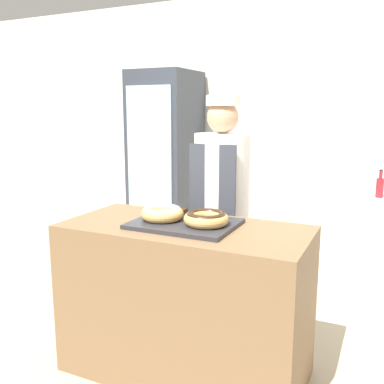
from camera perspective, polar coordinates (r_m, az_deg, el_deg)
The scene contains 11 objects.
ground_plane at distance 2.85m, azimuth -0.93°, elevation -22.63°, with size 14.00×14.00×0.00m, color #B7A88E.
wall_back at distance 4.39m, azimuth 11.50°, elevation 7.77°, with size 8.00×0.06×2.70m.
display_counter at distance 2.62m, azimuth -0.96°, elevation -14.23°, with size 1.42×0.67×0.92m.
serving_tray at distance 2.46m, azimuth -1.00°, elevation -4.25°, with size 0.58×0.44×0.02m.
donut_light_glaze at distance 2.50m, azimuth -4.00°, elevation -2.78°, with size 0.25×0.25×0.07m.
donut_chocolate_glaze at distance 2.38m, azimuth 1.89°, elevation -3.46°, with size 0.25×0.25×0.07m.
brownie_back_left at distance 2.64m, azimuth -1.67°, elevation -2.57°, with size 0.08×0.08×0.03m.
brownie_back_right at distance 2.55m, azimuth 2.87°, elevation -3.07°, with size 0.08×0.08×0.03m.
baker_person at distance 3.03m, azimuth 3.91°, elevation -2.39°, with size 0.39×0.39×1.67m.
beverage_fridge at distance 4.45m, azimuth -3.48°, elevation 3.19°, with size 0.59×0.67×1.96m.
bottle_red at distance 3.95m, azimuth 23.76°, elevation 0.66°, with size 0.06×0.06×0.24m.
Camera 1 is at (1.05, -2.13, 1.57)m, focal length 40.00 mm.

